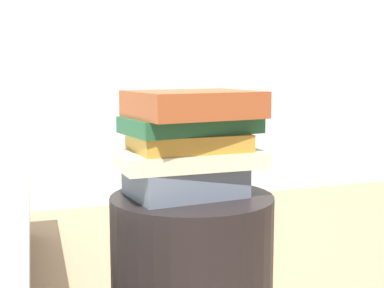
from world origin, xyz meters
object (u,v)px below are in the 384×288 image
Objects in this scene: book_cream at (190,159)px; book_forest at (192,125)px; book_ochre at (188,142)px; book_rust at (191,104)px; book_slate at (185,181)px.

book_forest is (0.01, 0.01, 0.07)m from book_cream.
book_ochre is 0.08m from book_rust.
book_rust is (-0.01, -0.02, 0.04)m from book_forest.
book_slate is 0.12m from book_forest.
book_forest is at bearing 11.62° from book_ochre.
book_ochre reaches higher than book_slate.
book_forest is at bearing -5.60° from book_slate.
book_ochre is at bearing -25.18° from book_slate.
book_ochre reaches higher than book_cream.
book_slate is at bearing 107.75° from book_rust.
book_rust is at bearing -70.29° from book_slate.
book_rust is at bearing -84.26° from book_ochre.
book_ochre is at bearing -175.27° from book_forest.
book_ochre is at bearing 92.15° from book_cream.
book_cream is 1.11× the size of book_forest.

